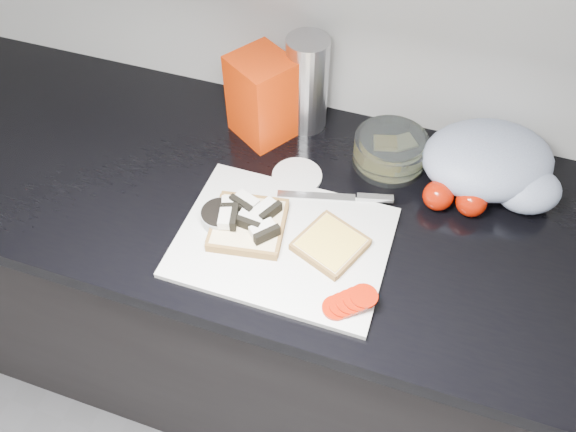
{
  "coord_description": "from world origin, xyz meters",
  "views": [
    {
      "loc": [
        0.1,
        0.47,
        1.78
      ],
      "look_at": [
        -0.12,
        1.11,
        0.95
      ],
      "focal_mm": 35.0,
      "sensor_mm": 36.0,
      "label": 1
    }
  ],
  "objects_px": {
    "cutting_board": "(283,242)",
    "steel_canister": "(307,84)",
    "bread_bag": "(262,97)",
    "glass_bowl": "(390,151)"
  },
  "relations": [
    {
      "from": "cutting_board",
      "to": "steel_canister",
      "type": "xyz_separation_m",
      "value": [
        -0.06,
        0.35,
        0.11
      ]
    },
    {
      "from": "glass_bowl",
      "to": "steel_canister",
      "type": "bearing_deg",
      "value": 162.93
    },
    {
      "from": "glass_bowl",
      "to": "steel_canister",
      "type": "xyz_separation_m",
      "value": [
        -0.21,
        0.06,
        0.08
      ]
    },
    {
      "from": "cutting_board",
      "to": "bread_bag",
      "type": "distance_m",
      "value": 0.34
    },
    {
      "from": "bread_bag",
      "to": "steel_canister",
      "type": "relative_size",
      "value": 0.87
    },
    {
      "from": "cutting_board",
      "to": "bread_bag",
      "type": "relative_size",
      "value": 2.07
    },
    {
      "from": "bread_bag",
      "to": "cutting_board",
      "type": "bearing_deg",
      "value": -30.9
    },
    {
      "from": "cutting_board",
      "to": "glass_bowl",
      "type": "distance_m",
      "value": 0.32
    },
    {
      "from": "bread_bag",
      "to": "steel_canister",
      "type": "distance_m",
      "value": 0.1
    },
    {
      "from": "bread_bag",
      "to": "steel_canister",
      "type": "height_order",
      "value": "steel_canister"
    }
  ]
}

